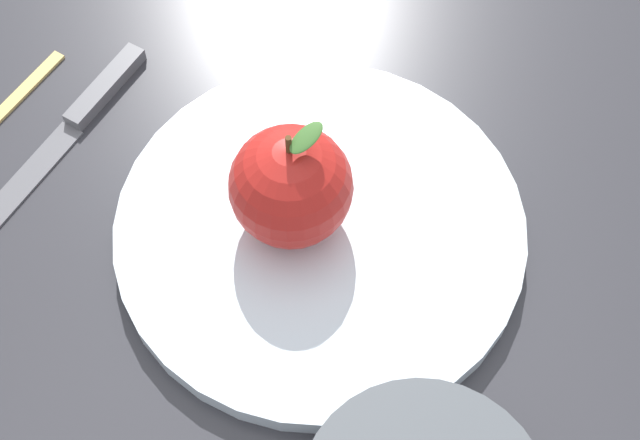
# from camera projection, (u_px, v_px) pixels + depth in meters

# --- Properties ---
(ground_plane) EXTENTS (2.40, 2.40, 0.00)m
(ground_plane) POSITION_uv_depth(u_px,v_px,m) (258.00, 218.00, 0.58)
(ground_plane) COLOR #2D2D33
(dinner_plate) EXTENTS (0.26, 0.26, 0.02)m
(dinner_plate) POSITION_uv_depth(u_px,v_px,m) (320.00, 228.00, 0.56)
(dinner_plate) COLOR silver
(dinner_plate) RESTS_ON ground_plane
(apple) EXTENTS (0.08, 0.08, 0.09)m
(apple) POSITION_uv_depth(u_px,v_px,m) (291.00, 186.00, 0.53)
(apple) COLOR #B21E19
(apple) RESTS_ON dinner_plate
(knife) EXTENTS (0.14, 0.15, 0.01)m
(knife) POSITION_uv_depth(u_px,v_px,m) (73.00, 124.00, 0.61)
(knife) COLOR #59595E
(knife) RESTS_ON ground_plane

